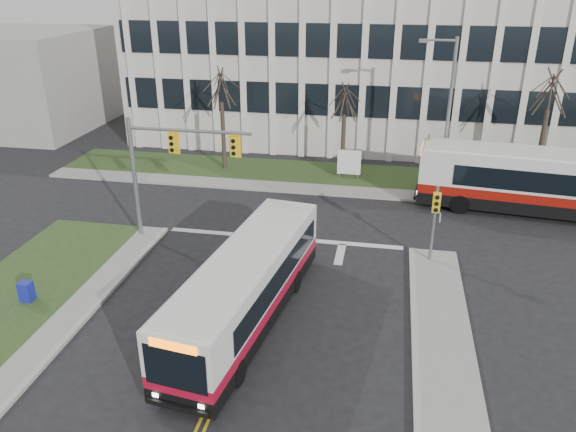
% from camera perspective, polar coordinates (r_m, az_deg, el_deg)
% --- Properties ---
extents(ground, '(120.00, 120.00, 0.00)m').
position_cam_1_polar(ground, '(21.78, -4.60, -11.68)').
color(ground, black).
rests_on(ground, ground).
extents(sidewalk_cross, '(44.00, 1.60, 0.14)m').
position_cam_1_polar(sidewalk_cross, '(34.61, 9.95, 2.20)').
color(sidewalk_cross, '#9E9B93').
rests_on(sidewalk_cross, ground).
extents(building_lawn, '(44.00, 5.00, 0.12)m').
position_cam_1_polar(building_lawn, '(37.24, 10.06, 3.75)').
color(building_lawn, '#2C421C').
rests_on(building_lawn, ground).
extents(office_building, '(40.00, 16.00, 12.00)m').
position_cam_1_polar(office_building, '(47.52, 10.92, 15.43)').
color(office_building, beige).
rests_on(office_building, ground).
extents(building_annex, '(12.00, 12.00, 8.00)m').
position_cam_1_polar(building_annex, '(53.69, -25.44, 12.38)').
color(building_annex, '#9E9B93').
rests_on(building_annex, ground).
extents(mast_arm_signal, '(6.11, 0.38, 6.20)m').
position_cam_1_polar(mast_arm_signal, '(27.70, -12.42, 5.69)').
color(mast_arm_signal, slate).
rests_on(mast_arm_signal, ground).
extents(signal_pole_near, '(0.34, 0.39, 3.80)m').
position_cam_1_polar(signal_pole_near, '(26.11, 14.70, 0.20)').
color(signal_pole_near, slate).
rests_on(signal_pole_near, ground).
extents(signal_pole_far, '(0.34, 0.39, 3.80)m').
position_cam_1_polar(signal_pole_far, '(34.07, 13.96, 5.85)').
color(signal_pole_far, slate).
rests_on(signal_pole_far, ground).
extents(streetlight, '(2.15, 0.25, 9.20)m').
position_cam_1_polar(streetlight, '(34.22, 15.76, 10.43)').
color(streetlight, slate).
rests_on(streetlight, ground).
extents(directory_sign, '(1.50, 0.12, 2.00)m').
position_cam_1_polar(directory_sign, '(36.48, 6.23, 5.41)').
color(directory_sign, slate).
rests_on(directory_sign, ground).
extents(tree_left, '(1.80, 1.80, 7.70)m').
position_cam_1_polar(tree_left, '(37.39, -6.81, 12.73)').
color(tree_left, '#42352B').
rests_on(tree_left, ground).
extents(tree_mid, '(1.80, 1.80, 6.82)m').
position_cam_1_polar(tree_mid, '(36.21, 5.78, 11.39)').
color(tree_mid, '#42352B').
rests_on(tree_mid, ground).
extents(tree_right, '(1.80, 1.80, 8.25)m').
position_cam_1_polar(tree_right, '(36.83, 25.11, 11.15)').
color(tree_right, '#42352B').
rests_on(tree_right, ground).
extents(bus_main, '(3.87, 11.17, 2.92)m').
position_cam_1_polar(bus_main, '(21.59, -4.22, -7.39)').
color(bus_main, silver).
rests_on(bus_main, ground).
extents(bus_cross, '(13.29, 4.30, 3.48)m').
position_cam_1_polar(bus_cross, '(33.97, 24.29, 2.98)').
color(bus_cross, silver).
rests_on(bus_cross, ground).
extents(newspaper_box_blue, '(0.51, 0.46, 0.95)m').
position_cam_1_polar(newspaper_box_blue, '(25.54, -25.02, -7.06)').
color(newspaper_box_blue, '#161F9C').
rests_on(newspaper_box_blue, ground).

